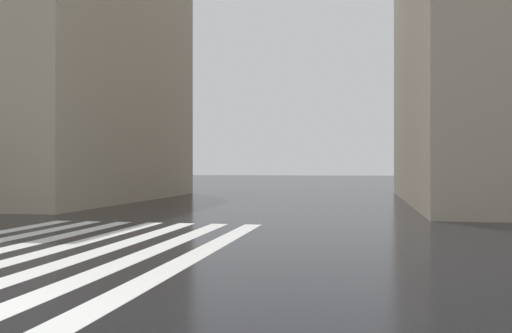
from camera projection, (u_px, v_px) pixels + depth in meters
zebra_crossing at (27, 257)px, 10.25m from camera, size 13.00×6.50×0.01m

